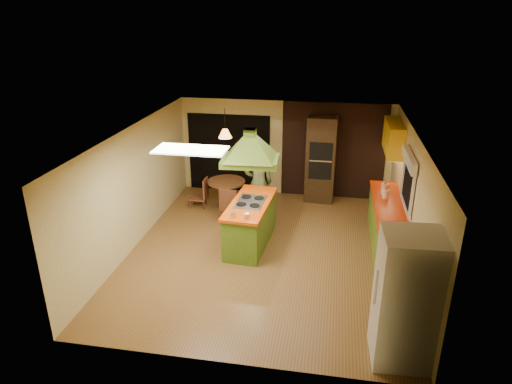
% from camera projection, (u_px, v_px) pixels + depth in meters
% --- Properties ---
extents(ground, '(6.50, 6.50, 0.00)m').
position_uv_depth(ground, '(266.00, 251.00, 9.43)').
color(ground, olive).
rests_on(ground, ground).
extents(room_walls, '(5.50, 6.50, 6.50)m').
position_uv_depth(room_walls, '(266.00, 195.00, 8.96)').
color(room_walls, beige).
rests_on(room_walls, ground).
extents(ceiling_plane, '(6.50, 6.50, 0.00)m').
position_uv_depth(ceiling_plane, '(267.00, 134.00, 8.49)').
color(ceiling_plane, silver).
rests_on(ceiling_plane, room_walls).
extents(brick_panel, '(2.64, 0.03, 2.50)m').
position_uv_depth(brick_panel, '(333.00, 151.00, 11.71)').
color(brick_panel, '#381E14').
rests_on(brick_panel, ground).
extents(nook_opening, '(2.20, 0.03, 2.10)m').
position_uv_depth(nook_opening, '(229.00, 153.00, 12.22)').
color(nook_opening, black).
rests_on(nook_opening, ground).
extents(right_counter, '(0.62, 3.05, 0.92)m').
position_uv_depth(right_counter, '(387.00, 227.00, 9.41)').
color(right_counter, olive).
rests_on(right_counter, ground).
extents(upper_cabinets, '(0.34, 1.40, 0.70)m').
position_uv_depth(upper_cabinets, '(393.00, 138.00, 10.29)').
color(upper_cabinets, yellow).
rests_on(upper_cabinets, room_walls).
extents(window_right, '(0.12, 1.35, 1.06)m').
position_uv_depth(window_right, '(409.00, 172.00, 8.70)').
color(window_right, black).
rests_on(window_right, room_walls).
extents(fluor_panel, '(1.20, 0.60, 0.03)m').
position_uv_depth(fluor_panel, '(191.00, 150.00, 7.57)').
color(fluor_panel, white).
rests_on(fluor_panel, ceiling_plane).
extents(kitchen_island, '(0.90, 1.97, 0.97)m').
position_uv_depth(kitchen_island, '(250.00, 223.00, 9.56)').
color(kitchen_island, '#557D1F').
rests_on(kitchen_island, ground).
extents(range_hood, '(1.16, 0.87, 0.80)m').
position_uv_depth(range_hood, '(250.00, 142.00, 8.90)').
color(range_hood, '#4C6419').
rests_on(range_hood, ceiling_plane).
extents(man, '(0.74, 0.59, 1.77)m').
position_uv_depth(man, '(259.00, 183.00, 10.61)').
color(man, '#596033').
rests_on(man, ground).
extents(refrigerator, '(0.84, 0.80, 1.97)m').
position_uv_depth(refrigerator, '(406.00, 299.00, 6.22)').
color(refrigerator, silver).
rests_on(refrigerator, ground).
extents(wall_oven, '(0.76, 0.63, 2.20)m').
position_uv_depth(wall_oven, '(321.00, 159.00, 11.55)').
color(wall_oven, '#402B14').
rests_on(wall_oven, ground).
extents(dining_table, '(0.93, 0.93, 0.70)m').
position_uv_depth(dining_table, '(227.00, 189.00, 11.35)').
color(dining_table, brown).
rests_on(dining_table, ground).
extents(chair_left, '(0.42, 0.42, 0.76)m').
position_uv_depth(chair_left, '(199.00, 192.00, 11.41)').
color(chair_left, brown).
rests_on(chair_left, ground).
extents(chair_near, '(0.48, 0.48, 0.81)m').
position_uv_depth(chair_near, '(231.00, 203.00, 10.75)').
color(chair_near, brown).
rests_on(chair_near, ground).
extents(pendant_lamp, '(0.41, 0.41, 0.21)m').
position_uv_depth(pendant_lamp, '(225.00, 133.00, 10.82)').
color(pendant_lamp, '#FF9E3F').
rests_on(pendant_lamp, ceiling_plane).
extents(canister_large, '(0.20, 0.20, 0.24)m').
position_uv_depth(canister_large, '(385.00, 189.00, 9.85)').
color(canister_large, beige).
rests_on(canister_large, right_counter).
extents(canister_medium, '(0.14, 0.14, 0.19)m').
position_uv_depth(canister_medium, '(386.00, 194.00, 9.66)').
color(canister_medium, '#FFF0CD').
rests_on(canister_medium, right_counter).
extents(canister_small, '(0.15, 0.15, 0.17)m').
position_uv_depth(canister_small, '(384.00, 189.00, 9.92)').
color(canister_small, beige).
rests_on(canister_small, right_counter).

